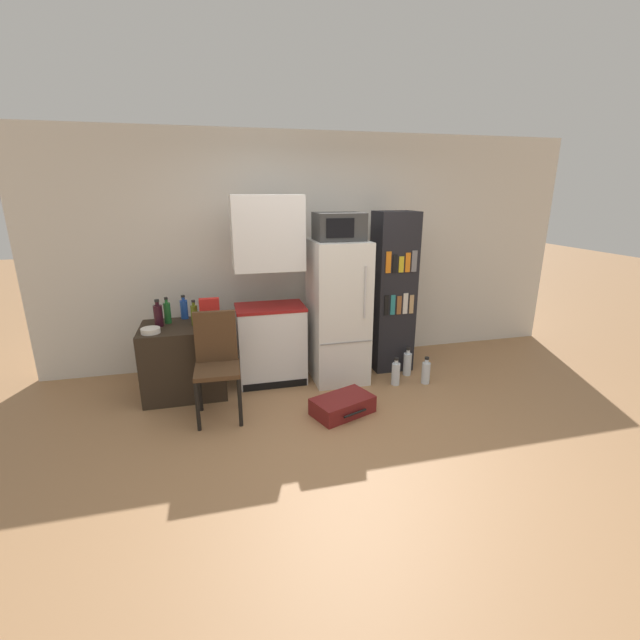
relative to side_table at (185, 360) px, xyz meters
The scene contains 18 objects.
ground_plane 1.93m from the side_table, 42.79° to the right, with size 24.00×24.00×0.00m, color #A3754C.
wall_back 1.99m from the side_table, 24.28° to the left, with size 6.40×0.10×2.67m.
side_table is the anchor object (origin of this frame).
kitchen_hutch 1.08m from the side_table, ahead, with size 0.73×0.47×1.99m.
refrigerator 1.68m from the side_table, ahead, with size 0.58×0.66×1.54m.
microwave 2.10m from the side_table, ahead, with size 0.49×0.40×0.28m.
bookshelf 2.39m from the side_table, ahead, with size 0.45×0.39×1.82m.
bottle_olive_oil 0.49m from the side_table, ahead, with size 0.07×0.07×0.26m.
bottle_wine_dark 0.53m from the side_table, behind, with size 0.09×0.09×0.27m.
bottle_green_tall 0.51m from the side_table, 136.44° to the left, with size 0.07×0.07×0.27m.
bottle_blue_soda 0.54m from the side_table, 84.42° to the left, with size 0.08×0.08×0.25m.
bowl 0.50m from the side_table, 147.40° to the right, with size 0.18×0.18×0.05m.
cereal_box 0.61m from the side_table, 27.30° to the right, with size 0.19×0.07×0.30m.
chair 0.67m from the side_table, 58.71° to the right, with size 0.41×0.42×0.98m.
suitcase_large_flat 1.69m from the side_table, 29.57° to the right, with size 0.64×0.51×0.16m.
water_bottle_front 2.57m from the side_table, ahead, with size 0.09×0.09×0.30m.
water_bottle_middle 2.24m from the side_table, ahead, with size 0.09×0.09×0.31m.
water_bottle_back 2.44m from the side_table, ahead, with size 0.09×0.09×0.33m.
Camera 1 is at (-1.03, -3.01, 2.03)m, focal length 24.00 mm.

